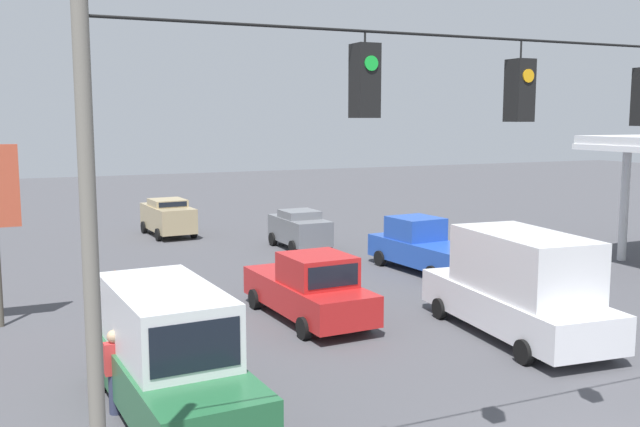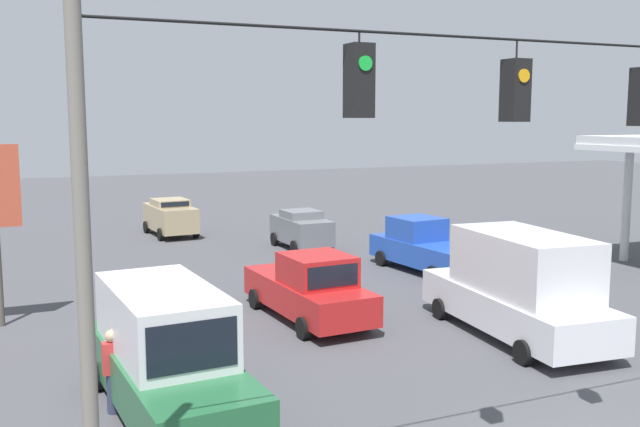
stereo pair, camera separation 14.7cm
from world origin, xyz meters
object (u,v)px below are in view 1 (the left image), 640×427
Objects in this scene: pickup_truck_red_withflow_mid at (310,289)px; traffic_cone_third at (156,346)px; box_truck_white_crossing_near at (519,286)px; box_truck_green_parked_shoulder at (168,352)px; pedestrian at (115,371)px; pickup_truck_blue_oncoming_far at (423,247)px; traffic_cone_fourth at (144,320)px; traffic_cone_fifth at (129,299)px; sedan_grey_oncoming_deep at (300,229)px; sedan_tan_withflow_deep at (168,217)px; traffic_cone_second at (184,385)px; overhead_signal_span at (639,174)px; traffic_cone_farthest at (115,279)px.

pickup_truck_red_withflow_mid reaches higher than traffic_cone_third.
pickup_truck_red_withflow_mid is (4.70, -3.94, -0.49)m from box_truck_white_crossing_near.
pedestrian is (1.03, -0.46, -0.41)m from box_truck_green_parked_shoulder.
traffic_cone_fourth is at bearing 18.08° from pickup_truck_blue_oncoming_far.
traffic_cone_fourth is at bearing -94.03° from traffic_cone_third.
pickup_truck_blue_oncoming_far reaches higher than traffic_cone_fifth.
traffic_cone_third and traffic_cone_fourth have the same top height.
box_truck_green_parked_shoulder is 6.10m from traffic_cone_fourth.
sedan_grey_oncoming_deep is 5.22× the size of traffic_cone_fifth.
box_truck_white_crossing_near is 6.15m from pickup_truck_red_withflow_mid.
sedan_tan_withflow_deep is at bearing -103.18° from traffic_cone_third.
box_truck_white_crossing_near reaches higher than box_truck_green_parked_shoulder.
traffic_cone_second is (12.02, 9.39, -0.60)m from pickup_truck_blue_oncoming_far.
overhead_signal_span is 2.76× the size of box_truck_green_parked_shoulder.
pickup_truck_red_withflow_mid is 7.66× the size of traffic_cone_fifth.
box_truck_white_crossing_near is 15.18m from sedan_grey_oncoming_deep.
overhead_signal_span is 22.48m from sedan_grey_oncoming_deep.
pickup_truck_red_withflow_mid is 1.03× the size of pickup_truck_blue_oncoming_far.
overhead_signal_span is at bearing 141.56° from box_truck_green_parked_shoulder.
overhead_signal_span is 10.82m from pedestrian.
pickup_truck_red_withflow_mid reaches higher than traffic_cone_fifth.
traffic_cone_farthest is (11.85, -1.76, -0.60)m from pickup_truck_blue_oncoming_far.
box_truck_green_parked_shoulder is 3.56m from traffic_cone_third.
sedan_tan_withflow_deep is 23.19m from box_truck_green_parked_shoulder.
traffic_cone_farthest is at bearing -47.43° from box_truck_white_crossing_near.
box_truck_green_parked_shoulder is 8.90× the size of traffic_cone_farthest.
sedan_grey_oncoming_deep is 16.03m from traffic_cone_third.
traffic_cone_second is at bearing 59.60° from sedan_grey_oncoming_deep.
traffic_cone_fourth is at bearing -9.55° from pickup_truck_red_withflow_mid.
overhead_signal_span reaches higher than traffic_cone_third.
sedan_grey_oncoming_deep reaches higher than traffic_cone_fifth.
traffic_cone_fourth is at bearing -91.63° from traffic_cone_second.
pickup_truck_red_withflow_mid is 3.16× the size of pedestrian.
traffic_cone_farthest is at bearing -8.44° from pickup_truck_blue_oncoming_far.
traffic_cone_third is 1.00× the size of traffic_cone_fifth.
sedan_tan_withflow_deep is at bearing -102.21° from box_truck_green_parked_shoulder.
box_truck_white_crossing_near is at bearing 153.53° from traffic_cone_fourth.
pickup_truck_blue_oncoming_far reaches higher than traffic_cone_second.
traffic_cone_second is 5.52m from traffic_cone_fourth.
traffic_cone_farthest is (-0.59, -11.62, -0.96)m from box_truck_green_parked_shoulder.
pickup_truck_blue_oncoming_far is 7.42× the size of traffic_cone_third.
box_truck_white_crossing_near reaches higher than traffic_cone_fifth.
box_truck_green_parked_shoulder is 11.68m from traffic_cone_farthest.
sedan_tan_withflow_deep reaches higher than pedestrian.
pickup_truck_blue_oncoming_far is 11.93m from traffic_cone_fifth.
pickup_truck_blue_oncoming_far is at bearing -151.80° from traffic_cone_third.
traffic_cone_farthest is at bearing -90.88° from traffic_cone_second.
pickup_truck_blue_oncoming_far is (-7.53, 12.80, -0.03)m from sedan_tan_withflow_deep.
pickup_truck_blue_oncoming_far is 7.42× the size of traffic_cone_second.
box_truck_white_crossing_near reaches higher than traffic_cone_fourth.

